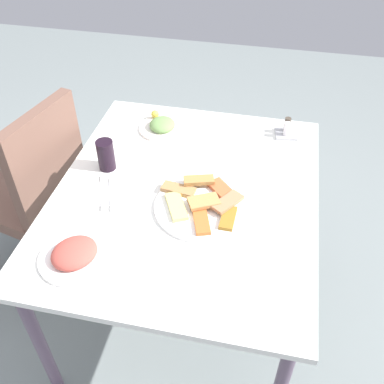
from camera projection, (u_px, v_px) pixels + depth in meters
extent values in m
plane|color=gray|center=(187.00, 305.00, 2.10)|extent=(6.00, 6.00, 0.00)
cube|color=white|center=(186.00, 194.00, 1.62)|extent=(1.13, 0.95, 0.02)
cylinder|color=#564459|center=(291.00, 193.00, 2.17)|extent=(0.04, 0.04, 0.70)
cylinder|color=#564459|center=(42.00, 347.00, 1.56)|extent=(0.04, 0.04, 0.70)
cylinder|color=#564459|center=(130.00, 171.00, 2.30)|extent=(0.04, 0.04, 0.70)
cube|color=brown|center=(26.00, 195.00, 2.03)|extent=(0.50, 0.50, 0.06)
cube|color=brown|center=(47.00, 161.00, 1.79)|extent=(0.40, 0.14, 0.46)
cylinder|color=brown|center=(33.00, 196.00, 2.37)|extent=(0.03, 0.03, 0.41)
cylinder|color=brown|center=(92.00, 217.00, 2.25)|extent=(0.03, 0.03, 0.41)
cylinder|color=brown|center=(44.00, 271.00, 2.00)|extent=(0.03, 0.03, 0.41)
cylinder|color=white|center=(202.00, 207.00, 1.55)|extent=(0.33, 0.33, 0.01)
cube|color=tan|center=(204.00, 201.00, 1.53)|extent=(0.11, 0.12, 0.01)
cube|color=#B57C55|center=(228.00, 202.00, 1.53)|extent=(0.13, 0.11, 0.01)
cube|color=#CE672E|center=(201.00, 220.00, 1.48)|extent=(0.14, 0.09, 0.01)
cube|color=#A27025|center=(228.00, 218.00, 1.49)|extent=(0.11, 0.05, 0.01)
cube|color=#B57F4D|center=(178.00, 189.00, 1.60)|extent=(0.07, 0.13, 0.02)
cube|color=#DCD074|center=(176.00, 206.00, 1.53)|extent=(0.15, 0.11, 0.01)
cube|color=#B78245|center=(199.00, 180.00, 1.61)|extent=(0.07, 0.12, 0.01)
cube|color=#D16236|center=(223.00, 191.00, 1.59)|extent=(0.14, 0.13, 0.02)
cylinder|color=white|center=(162.00, 128.00, 1.92)|extent=(0.20, 0.20, 0.01)
ellipsoid|color=#749E56|center=(162.00, 125.00, 1.90)|extent=(0.12, 0.12, 0.05)
sphere|color=yellow|center=(155.00, 114.00, 1.96)|extent=(0.04, 0.04, 0.04)
cylinder|color=white|center=(75.00, 257.00, 1.38)|extent=(0.23, 0.23, 0.01)
ellipsoid|color=#C65044|center=(74.00, 253.00, 1.37)|extent=(0.20, 0.19, 0.06)
sphere|color=yellow|center=(65.00, 252.00, 1.37)|extent=(0.03, 0.03, 0.03)
cylinder|color=black|center=(106.00, 155.00, 1.68)|extent=(0.09, 0.09, 0.12)
cube|color=white|center=(107.00, 194.00, 1.61)|extent=(0.16, 0.16, 0.00)
cube|color=silver|center=(112.00, 194.00, 1.60)|extent=(0.18, 0.08, 0.00)
cube|color=silver|center=(103.00, 192.00, 1.61)|extent=(0.19, 0.08, 0.00)
cube|color=#B2B2B7|center=(286.00, 134.00, 1.88)|extent=(0.10, 0.10, 0.01)
cylinder|color=white|center=(287.00, 129.00, 1.85)|extent=(0.03, 0.03, 0.06)
cylinder|color=#473D32|center=(287.00, 124.00, 1.87)|extent=(0.03, 0.03, 0.06)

